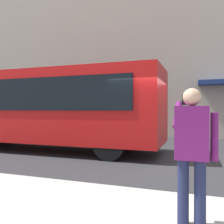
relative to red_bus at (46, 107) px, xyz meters
name	(u,v)px	position (x,y,z in m)	size (l,w,h in m)	color
ground_plane	(155,159)	(-4.30, 0.31, -1.68)	(60.00, 60.00, 0.00)	#2B2B2D
building_facade_far	(175,33)	(-4.31, -6.49, 4.30)	(28.00, 1.55, 12.00)	#A89E8E
red_bus	(46,107)	(0.00, 0.00, 0.00)	(9.05, 2.54, 3.08)	red
pedestrian_photographer	(192,146)	(-5.54, 4.98, -0.54)	(0.53, 0.52, 1.70)	#1E2347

